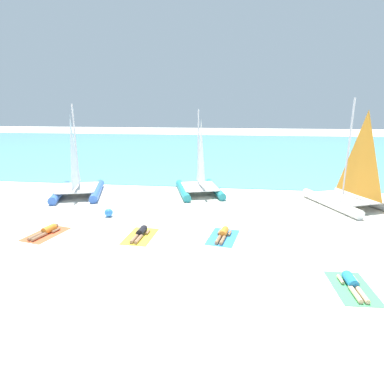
{
  "coord_description": "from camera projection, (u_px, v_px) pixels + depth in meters",
  "views": [
    {
      "loc": [
        1.96,
        -10.34,
        5.24
      ],
      "look_at": [
        0.0,
        4.62,
        1.2
      ],
      "focal_mm": 30.06,
      "sensor_mm": 36.0,
      "label": 1
    }
  ],
  "objects": [
    {
      "name": "sailboat_blue",
      "position": [
        78.0,
        183.0,
        19.26
      ],
      "size": [
        3.74,
        4.72,
        5.38
      ],
      "rotation": [
        0.0,
        0.0,
        0.3
      ],
      "color": "blue",
      "rests_on": "ground"
    },
    {
      "name": "sailboat_white",
      "position": [
        351.0,
        191.0,
        17.2
      ],
      "size": [
        4.26,
        5.08,
        5.66
      ],
      "rotation": [
        0.0,
        0.0,
        0.41
      ],
      "color": "white",
      "rests_on": "ground"
    },
    {
      "name": "sunbather_center_left",
      "position": [
        141.0,
        233.0,
        13.39
      ],
      "size": [
        0.56,
        1.57,
        0.3
      ],
      "rotation": [
        0.0,
        0.0,
        -0.05
      ],
      "color": "black",
      "rests_on": "towel_center_left"
    },
    {
      "name": "towel_leftmost",
      "position": [
        46.0,
        234.0,
        13.58
      ],
      "size": [
        1.48,
        2.09,
        0.01
      ],
      "primitive_type": "cube",
      "rotation": [
        0.0,
        0.0,
        -0.21
      ],
      "color": "#EA5933",
      "rests_on": "ground"
    },
    {
      "name": "towel_center_left",
      "position": [
        140.0,
        236.0,
        13.36
      ],
      "size": [
        1.19,
        1.95,
        0.01
      ],
      "primitive_type": "cube",
      "rotation": [
        0.0,
        0.0,
        -0.05
      ],
      "color": "yellow",
      "rests_on": "ground"
    },
    {
      "name": "sunbather_center_right",
      "position": [
        223.0,
        234.0,
        13.29
      ],
      "size": [
        0.67,
        1.56,
        0.3
      ],
      "rotation": [
        0.0,
        0.0,
        -0.17
      ],
      "color": "orange",
      "rests_on": "towel_center_right"
    },
    {
      "name": "towel_rightmost",
      "position": [
        352.0,
        288.0,
        9.56
      ],
      "size": [
        1.18,
        1.94,
        0.01
      ],
      "primitive_type": "cube",
      "rotation": [
        0.0,
        0.0,
        0.04
      ],
      "color": "#4CB266",
      "rests_on": "ground"
    },
    {
      "name": "towel_center_right",
      "position": [
        223.0,
        237.0,
        13.26
      ],
      "size": [
        1.41,
        2.06,
        0.01
      ],
      "primitive_type": "cube",
      "rotation": [
        0.0,
        0.0,
        -0.17
      ],
      "color": "#338CD8",
      "rests_on": "ground"
    },
    {
      "name": "sunbather_leftmost",
      "position": [
        47.0,
        231.0,
        13.61
      ],
      "size": [
        0.72,
        1.56,
        0.3
      ],
      "rotation": [
        0.0,
        0.0,
        -0.21
      ],
      "color": "orange",
      "rests_on": "towel_leftmost"
    },
    {
      "name": "ocean_water",
      "position": [
        218.0,
        149.0,
        40.49
      ],
      "size": [
        120.0,
        40.0,
        0.05
      ],
      "primitive_type": "cube",
      "color": "#5BB2C1",
      "rests_on": "ground"
    },
    {
      "name": "sunbather_rightmost",
      "position": [
        352.0,
        283.0,
        9.59
      ],
      "size": [
        0.56,
        1.56,
        0.3
      ],
      "rotation": [
        0.0,
        0.0,
        0.04
      ],
      "color": "#268CCC",
      "rests_on": "towel_rightmost"
    },
    {
      "name": "beach_ball",
      "position": [
        109.0,
        213.0,
        15.7
      ],
      "size": [
        0.41,
        0.41,
        0.41
      ],
      "primitive_type": "sphere",
      "color": "#337FE5",
      "rests_on": "ground"
    },
    {
      "name": "sailboat_teal",
      "position": [
        200.0,
        182.0,
        19.7
      ],
      "size": [
        3.47,
        4.42,
        5.06
      ],
      "rotation": [
        0.0,
        0.0,
        0.29
      ],
      "color": "teal",
      "rests_on": "ground"
    },
    {
      "name": "ground_plane",
      "position": [
        203.0,
        189.0,
        21.08
      ],
      "size": [
        120.0,
        120.0,
        0.0
      ],
      "primitive_type": "plane",
      "color": "silver"
    }
  ]
}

